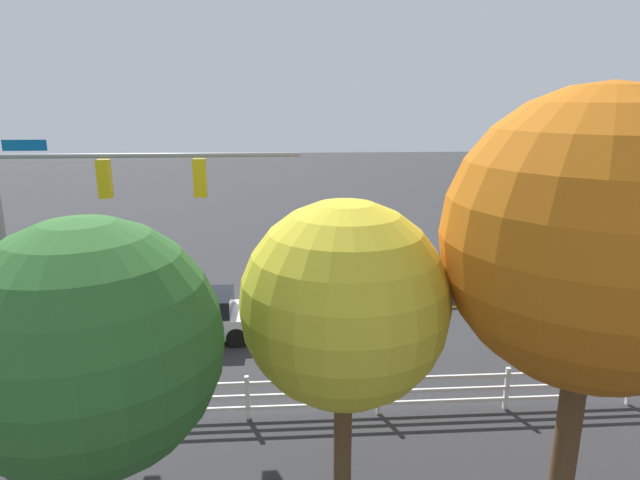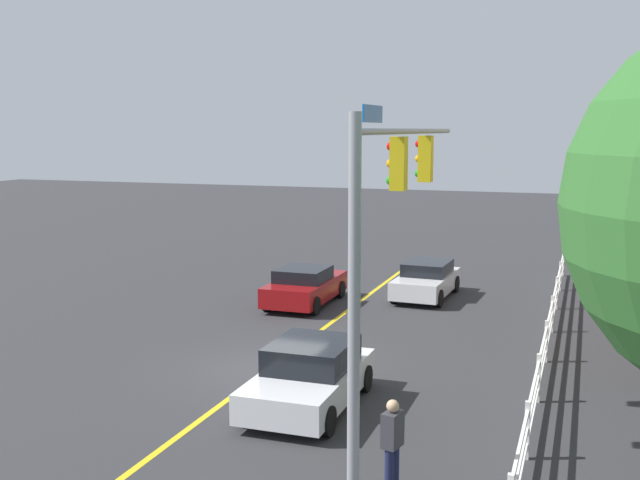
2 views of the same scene
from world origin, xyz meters
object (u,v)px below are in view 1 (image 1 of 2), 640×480
Objects in this scene: pedestrian at (52,352)px; tree_1 at (594,240)px; tree_5 at (344,304)px; car_1 at (554,310)px; car_0 at (445,275)px; car_2 at (196,316)px; tree_0 at (92,347)px.

pedestrian is 0.21× the size of tree_1.
tree_5 is at bearing -7.27° from tree_1.
tree_1 is (3.91, 8.02, 4.69)m from car_1.
pedestrian is at bearing -33.11° from tree_5.
car_0 is 4.68m from car_1.
tree_1 is at bearing 172.73° from tree_5.
car_1 is 12.10m from car_2.
pedestrian reaches higher than car_1.
car_2 is 2.49× the size of pedestrian.
car_1 is at bearing -142.56° from tree_0.
car_1 is 15.78m from pedestrian.
tree_0 is (-0.18, 9.31, 3.46)m from car_2.
pedestrian is (15.56, 2.60, 0.27)m from car_1.
tree_0 is 1.02× the size of tree_5.
car_1 is 0.68× the size of tree_0.
car_1 is 0.52× the size of tree_1.
car_2 is (12.09, -0.19, 0.05)m from car_1.
tree_5 is at bearing -157.05° from tree_0.
car_1 is at bearing 178.74° from car_2.
tree_1 is at bearing 134.54° from car_2.
car_0 is at bearing -96.17° from tree_1.
tree_1 is 4.37m from tree_5.
car_1 is 11.53m from tree_5.
tree_0 reaches higher than car_1.
pedestrian is at bearing -60.77° from tree_0.
car_1 is 10.08m from tree_1.
pedestrian is 8.14m from tree_0.
car_2 is at bearing -88.88° from tree_0.
tree_0 is (9.29, 13.00, 3.50)m from car_0.
tree_1 reaches higher than tree_0.
tree_1 reaches higher than car_1.
tree_5 is (4.15, -0.53, -1.26)m from tree_1.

